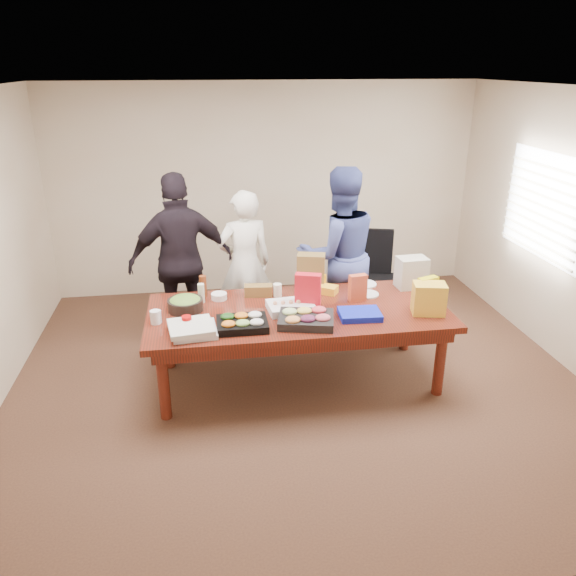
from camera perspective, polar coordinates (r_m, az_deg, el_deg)
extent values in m
cube|color=#47301E|center=(5.58, 1.01, -9.36)|extent=(5.50, 5.00, 0.02)
cube|color=white|center=(4.77, 1.24, 19.77)|extent=(5.50, 5.00, 0.02)
cube|color=beige|center=(7.40, -2.26, 9.96)|extent=(5.50, 0.04, 2.70)
cube|color=beige|center=(2.81, 10.11, -11.84)|extent=(5.50, 0.04, 2.70)
cube|color=white|center=(6.52, 24.61, 7.68)|extent=(0.03, 1.40, 1.10)
cube|color=beige|center=(6.50, 24.31, 7.68)|extent=(0.04, 1.36, 1.00)
cube|color=#4C1C0F|center=(5.39, 1.04, -5.87)|extent=(2.80, 1.20, 0.75)
cube|color=black|center=(6.78, 9.22, 1.05)|extent=(0.63, 0.63, 1.00)
imported|color=white|center=(6.18, -4.45, 2.42)|extent=(0.66, 0.49, 1.66)
imported|color=#3C4789|center=(6.11, 5.17, 3.43)|extent=(1.01, 0.82, 1.91)
imported|color=black|center=(6.03, -10.83, 2.71)|extent=(1.18, 0.68, 1.89)
cube|color=black|center=(4.89, -4.71, -3.68)|extent=(0.44, 0.34, 0.07)
cube|color=black|center=(4.95, 1.85, -3.25)|extent=(0.56, 0.48, 0.07)
cube|color=white|center=(5.19, 0.28, -1.95)|extent=(0.45, 0.35, 0.07)
cylinder|color=black|center=(5.29, -10.43, -1.70)|extent=(0.35, 0.35, 0.11)
cube|color=#1121BD|center=(5.11, 7.33, -2.67)|extent=(0.39, 0.30, 0.06)
cube|color=red|center=(5.18, 2.05, -0.37)|extent=(0.26, 0.17, 0.35)
cube|color=yellow|center=(5.40, 14.01, -0.40)|extent=(0.21, 0.13, 0.29)
cube|color=#CC4F2C|center=(5.42, 7.13, 0.02)|extent=(0.18, 0.10, 0.26)
cylinder|color=white|center=(5.50, -1.08, -0.22)|extent=(0.09, 0.09, 0.13)
cylinder|color=#FEAE01|center=(5.68, 3.62, 0.62)|extent=(0.06, 0.06, 0.16)
cylinder|color=maroon|center=(5.55, -8.66, 0.19)|extent=(0.08, 0.08, 0.21)
cylinder|color=beige|center=(5.42, -8.84, -0.53)|extent=(0.08, 0.08, 0.19)
cube|color=#F3AC21|center=(5.61, 3.82, -0.11)|extent=(0.27, 0.25, 0.08)
cube|color=brown|center=(5.53, -3.04, -0.25)|extent=(0.29, 0.15, 0.11)
cube|color=brown|center=(5.66, 2.35, 1.71)|extent=(0.31, 0.23, 0.36)
cylinder|color=#B50806|center=(4.93, -10.29, -3.47)|extent=(0.11, 0.11, 0.11)
cylinder|color=silver|center=(5.09, -13.24, -2.86)|extent=(0.10, 0.10, 0.11)
cylinder|color=white|center=(5.07, -13.39, -2.91)|extent=(0.11, 0.11, 0.12)
cube|color=silver|center=(4.85, -9.52, -4.31)|extent=(0.40, 0.40, 0.04)
cube|color=silver|center=(4.82, -9.88, -3.96)|extent=(0.42, 0.42, 0.04)
cylinder|color=silver|center=(5.61, 8.07, -0.62)|extent=(0.29, 0.29, 0.01)
cylinder|color=white|center=(5.86, 7.78, 0.41)|extent=(0.26, 0.26, 0.02)
cylinder|color=beige|center=(5.59, 1.54, -0.21)|extent=(0.17, 0.17, 0.07)
cylinder|color=white|center=(5.49, -7.04, -0.84)|extent=(0.19, 0.19, 0.06)
cube|color=beige|center=(5.83, 12.50, 1.56)|extent=(0.31, 0.23, 0.32)
cube|color=yellow|center=(5.26, 14.18, -1.05)|extent=(0.33, 0.26, 0.29)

